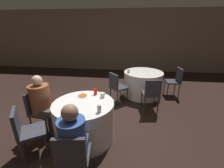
% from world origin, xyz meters
% --- Properties ---
extents(ground_plane, '(16.00, 16.00, 0.00)m').
position_xyz_m(ground_plane, '(0.00, 0.00, 0.00)').
color(ground_plane, black).
extents(wall_back, '(16.00, 0.06, 2.80)m').
position_xyz_m(wall_back, '(0.00, 4.91, 1.40)').
color(wall_back, gray).
rests_on(wall_back, ground_plane).
extents(table_near, '(1.11, 1.11, 0.75)m').
position_xyz_m(table_near, '(0.14, -0.10, 0.37)').
color(table_near, white).
rests_on(table_near, ground_plane).
extents(table_far, '(1.17, 1.17, 0.75)m').
position_xyz_m(table_far, '(1.35, 2.04, 0.37)').
color(table_far, white).
rests_on(table_far, ground_plane).
extents(chair_near_southwest, '(0.56, 0.56, 0.87)m').
position_xyz_m(chair_near_southwest, '(-0.66, -0.64, 0.53)').
color(chair_near_southwest, '#383842').
rests_on(chair_near_southwest, ground_plane).
extents(chair_near_south, '(0.46, 0.46, 0.87)m').
position_xyz_m(chair_near_south, '(0.28, -1.05, 0.53)').
color(chair_near_south, '#383842').
rests_on(chair_near_south, ground_plane).
extents(chair_near_west, '(0.44, 0.43, 0.87)m').
position_xyz_m(chair_near_west, '(-0.82, -0.01, 0.53)').
color(chair_near_west, '#383842').
rests_on(chair_near_west, ground_plane).
extents(chair_far_southwest, '(0.56, 0.56, 0.87)m').
position_xyz_m(chair_far_southwest, '(0.59, 1.40, 0.53)').
color(chair_far_southwest, '#383842').
rests_on(chair_far_southwest, ground_plane).
extents(chair_far_east, '(0.44, 0.44, 0.87)m').
position_xyz_m(chair_far_east, '(2.35, 2.14, 0.53)').
color(chair_far_east, '#383842').
rests_on(chair_far_east, ground_plane).
extents(chair_far_south, '(0.45, 0.46, 0.87)m').
position_xyz_m(chair_far_south, '(1.49, 1.06, 0.53)').
color(chair_far_south, '#383842').
rests_on(chair_far_south, ground_plane).
extents(person_floral_shirt, '(0.52, 0.38, 1.20)m').
position_xyz_m(person_floral_shirt, '(-0.67, -0.03, 0.62)').
color(person_floral_shirt, '#4C4238').
rests_on(person_floral_shirt, ground_plane).
extents(person_blue_shirt, '(0.37, 0.51, 1.19)m').
position_xyz_m(person_blue_shirt, '(0.26, -0.90, 0.61)').
color(person_blue_shirt, '#33384C').
rests_on(person_blue_shirt, ground_plane).
extents(pizza_plate_near, '(0.25, 0.25, 0.02)m').
position_xyz_m(pizza_plate_near, '(0.04, 0.18, 0.75)').
color(pizza_plate_near, white).
rests_on(pizza_plate_near, table_near).
extents(soda_can_silver, '(0.07, 0.07, 0.12)m').
position_xyz_m(soda_can_silver, '(0.49, -0.36, 0.81)').
color(soda_can_silver, silver).
rests_on(soda_can_silver, table_near).
extents(soda_can_red, '(0.07, 0.07, 0.12)m').
position_xyz_m(soda_can_red, '(0.28, 0.29, 0.81)').
color(soda_can_red, red).
rests_on(soda_can_red, table_near).
extents(cup_near, '(0.08, 0.08, 0.09)m').
position_xyz_m(cup_near, '(0.44, 0.18, 0.79)').
color(cup_near, silver).
rests_on(cup_near, table_near).
extents(cup_far, '(0.08, 0.08, 0.10)m').
position_xyz_m(cup_far, '(0.90, 1.93, 0.80)').
color(cup_far, white).
rests_on(cup_far, table_far).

